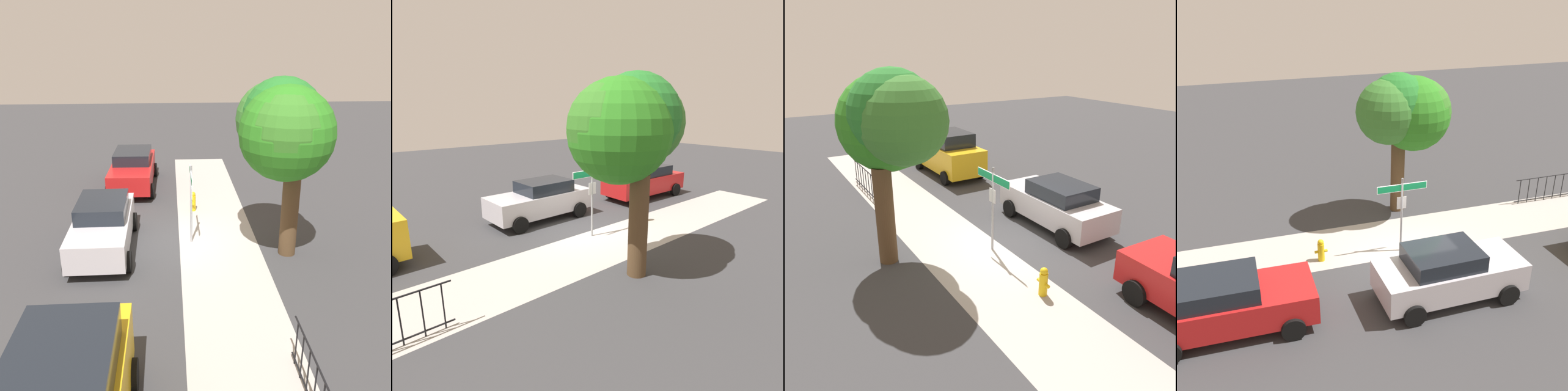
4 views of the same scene
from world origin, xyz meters
TOP-DOWN VIEW (x-y plane):
  - ground_plane at (0.00, 0.00)m, footprint 60.00×60.00m
  - sidewalk_strip at (2.00, 1.30)m, footprint 24.00×2.60m
  - street_sign at (-0.04, 0.40)m, footprint 1.70×0.07m
  - shade_tree at (1.04, 2.96)m, footprint 3.52×2.70m
  - car_red at (-5.76, -1.93)m, footprint 4.47×2.06m
  - car_silver at (0.32, -2.43)m, footprint 4.25×1.98m
  - fire_hydrant at (-2.74, 0.60)m, footprint 0.42×0.22m

SIDE VIEW (x-z plane):
  - ground_plane at x=0.00m, z-range 0.00..0.00m
  - sidewalk_strip at x=2.00m, z-range 0.00..0.00m
  - fire_hydrant at x=-2.74m, z-range -0.01..0.77m
  - car_red at x=-5.76m, z-range 0.03..1.65m
  - car_silver at x=0.32m, z-range 0.02..1.65m
  - street_sign at x=-0.04m, z-range 0.57..3.22m
  - shade_tree at x=1.04m, z-range 1.33..6.79m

